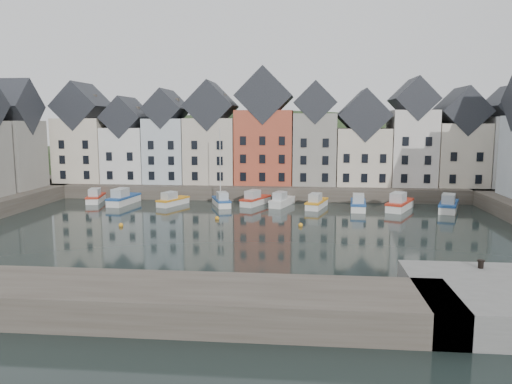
# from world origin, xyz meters

# --- Properties ---
(ground) EXTENTS (260.00, 260.00, 0.00)m
(ground) POSITION_xyz_m (0.00, 0.00, 0.00)
(ground) COLOR black
(ground) RESTS_ON ground
(far_quay) EXTENTS (90.00, 16.00, 2.00)m
(far_quay) POSITION_xyz_m (0.00, 30.00, 1.00)
(far_quay) COLOR #443C34
(far_quay) RESTS_ON ground
(near_wall) EXTENTS (50.00, 6.00, 2.00)m
(near_wall) POSITION_xyz_m (-10.00, -22.00, 1.00)
(near_wall) COLOR #443C34
(near_wall) RESTS_ON ground
(hillside) EXTENTS (153.60, 70.40, 64.00)m
(hillside) POSITION_xyz_m (0.02, 56.00, -17.96)
(hillside) COLOR #223219
(hillside) RESTS_ON ground
(far_terrace) EXTENTS (72.37, 8.16, 17.78)m
(far_terrace) POSITION_xyz_m (3.21, 28.00, 8.88)
(far_terrace) COLOR beige
(far_terrace) RESTS_ON far_quay
(mooring_buoys) EXTENTS (20.50, 5.50, 0.50)m
(mooring_buoys) POSITION_xyz_m (-4.00, 5.33, 0.15)
(mooring_buoys) COLOR orange
(mooring_buoys) RESTS_ON ground
(boat_a) EXTENTS (2.93, 6.14, 2.26)m
(boat_a) POSITION_xyz_m (-23.85, 19.20, 0.67)
(boat_a) COLOR silver
(boat_a) RESTS_ON ground
(boat_b) EXTENTS (2.96, 6.95, 2.58)m
(boat_b) POSITION_xyz_m (-19.16, 17.63, 0.77)
(boat_b) COLOR silver
(boat_b) RESTS_ON ground
(boat_c) EXTENTS (3.72, 5.83, 2.15)m
(boat_c) POSITION_xyz_m (-12.01, 17.46, 0.64)
(boat_c) COLOR silver
(boat_c) RESTS_ON ground
(boat_d) EXTENTS (3.63, 6.03, 11.03)m
(boat_d) POSITION_xyz_m (-5.08, 17.62, 0.72)
(boat_d) COLOR silver
(boat_d) RESTS_ON ground
(boat_e) EXTENTS (4.08, 6.36, 2.34)m
(boat_e) POSITION_xyz_m (-0.53, 19.01, 0.70)
(boat_e) COLOR silver
(boat_e) RESTS_ON ground
(boat_f) EXTENTS (3.53, 6.10, 2.24)m
(boat_f) POSITION_xyz_m (3.24, 18.44, 0.67)
(boat_f) COLOR silver
(boat_f) RESTS_ON ground
(boat_g) EXTENTS (3.34, 6.22, 2.28)m
(boat_g) POSITION_xyz_m (8.02, 17.23, 0.68)
(boat_g) COLOR silver
(boat_g) RESTS_ON ground
(boat_h) EXTENTS (2.52, 6.43, 2.41)m
(boat_h) POSITION_xyz_m (13.51, 16.43, 0.72)
(boat_h) COLOR silver
(boat_h) RESTS_ON ground
(boat_i) EXTENTS (4.83, 7.21, 2.66)m
(boat_i) POSITION_xyz_m (18.92, 16.72, 0.79)
(boat_i) COLOR silver
(boat_i) RESTS_ON ground
(boat_j) EXTENTS (4.20, 7.09, 2.60)m
(boat_j) POSITION_xyz_m (25.13, 16.43, 0.77)
(boat_j) COLOR silver
(boat_j) RESTS_ON ground
(mooring_bollard) EXTENTS (0.48, 0.48, 0.56)m
(mooring_bollard) POSITION_xyz_m (18.11, -16.50, 2.31)
(mooring_bollard) COLOR black
(mooring_bollard) RESTS_ON near_quay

